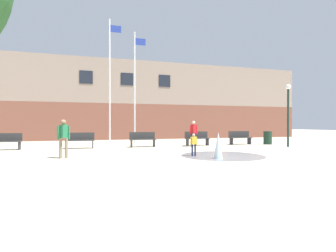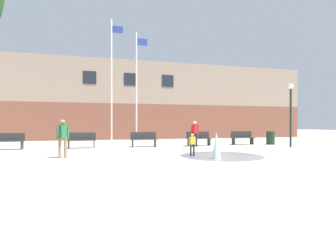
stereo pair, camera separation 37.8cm
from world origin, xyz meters
TOP-DOWN VIEW (x-y plane):
  - ground_plane at (0.00, 0.00)m, footprint 100.00×100.00m
  - library_building at (0.00, 20.98)m, footprint 36.00×6.05m
  - splash_fountain at (2.08, 4.37)m, footprint 3.66×3.66m
  - park_bench_far_left at (-7.57, 10.44)m, footprint 1.60×0.44m
  - park_bench_left_of_flagpoles at (-3.74, 10.31)m, footprint 1.60×0.44m
  - park_bench_center at (-0.09, 10.23)m, footprint 1.60×0.44m
  - park_bench_under_right_flagpole at (3.53, 10.29)m, footprint 1.60×0.44m
  - park_bench_near_trashcan at (6.74, 10.31)m, footprint 1.60×0.44m
  - adult_near_bench at (2.91, 9.35)m, footprint 0.50×0.35m
  - child_running at (1.16, 5.04)m, footprint 0.31×0.14m
  - adult_watching at (-4.23, 5.89)m, footprint 0.50×0.39m
  - flagpole_left at (-1.92, 11.97)m, footprint 0.80×0.10m
  - flagpole_right at (-0.27, 11.97)m, footprint 0.80×0.10m
  - lamp_post_right_lane at (8.42, 7.64)m, footprint 0.32×0.32m
  - trash_can at (8.63, 9.83)m, footprint 0.56×0.56m

SIDE VIEW (x-z plane):
  - ground_plane at x=0.00m, z-range 0.00..0.00m
  - splash_fountain at x=2.08m, z-range -0.22..0.85m
  - trash_can at x=8.63m, z-range 0.00..0.90m
  - park_bench_far_left at x=-7.57m, z-range 0.02..0.93m
  - park_bench_left_of_flagpoles at x=-3.74m, z-range 0.02..0.93m
  - park_bench_center at x=-0.09m, z-range 0.02..0.93m
  - park_bench_under_right_flagpole at x=3.53m, z-range 0.02..0.93m
  - park_bench_near_trashcan at x=6.74m, z-range 0.02..0.93m
  - child_running at x=1.16m, z-range 0.09..1.07m
  - adult_near_bench at x=2.91m, z-range 0.14..1.73m
  - adult_watching at x=-4.23m, z-range 0.14..1.73m
  - lamp_post_right_lane at x=8.42m, z-range 0.59..4.43m
  - library_building at x=0.00m, z-range 0.00..7.22m
  - flagpole_right at x=-0.27m, z-range 0.24..7.84m
  - flagpole_left at x=-1.92m, z-range 0.25..8.54m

